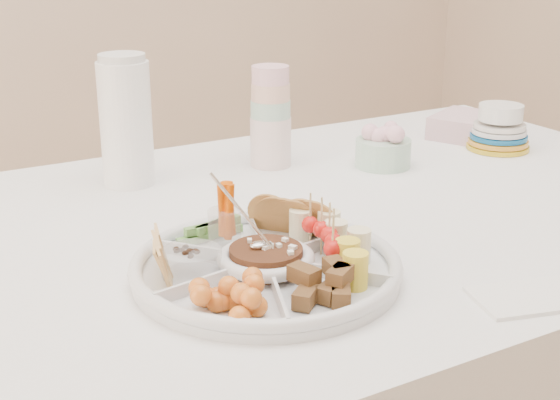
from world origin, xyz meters
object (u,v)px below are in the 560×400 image
party_tray (266,263)px  thermos (126,119)px  plate_stack (499,130)px  dining_table (333,388)px

party_tray → thermos: thermos is taller
party_tray → plate_stack: 0.84m
dining_table → plate_stack: plate_stack is taller
party_tray → thermos: 0.52m
dining_table → plate_stack: bearing=14.4°
dining_table → thermos: bearing=132.2°
party_tray → dining_table: bearing=37.5°
thermos → plate_stack: 0.82m
dining_table → thermos: (-0.28, 0.31, 0.51)m
plate_stack → dining_table: bearing=-165.6°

